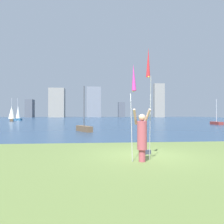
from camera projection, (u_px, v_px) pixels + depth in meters
ground at (99, 121)px, 60.37m from camera, size 120.00×138.00×0.12m
person at (142, 136)px, 8.44m from camera, size 0.71×0.53×1.95m
kite_flag_left at (134, 80)px, 8.18m from camera, size 0.16×0.79×3.54m
kite_flag_right at (148, 66)px, 8.93m from camera, size 0.16×0.52×4.33m
bag at (147, 152)px, 9.97m from camera, size 0.31×0.14×0.19m
sailboat_0 at (84, 128)px, 22.81m from camera, size 1.75×3.06×4.56m
sailboat_2 at (216, 123)px, 37.19m from camera, size 0.84×2.69×4.14m
sailboat_3 at (12, 113)px, 54.10m from camera, size 1.88×3.14×5.53m
sailboat_4 at (18, 113)px, 61.61m from camera, size 2.48×1.60×5.92m
skyline_tower_0 at (30, 108)px, 112.86m from camera, size 3.55×5.28×8.80m
skyline_tower_1 at (57, 103)px, 116.06m from camera, size 7.63×6.88×14.65m
skyline_tower_2 at (94, 102)px, 118.72m from camera, size 7.31×3.14×15.74m
skyline_tower_3 at (121, 110)px, 118.29m from camera, size 3.35×3.31×7.67m
skyline_tower_4 at (159, 100)px, 118.86m from camera, size 5.34×3.18×17.38m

